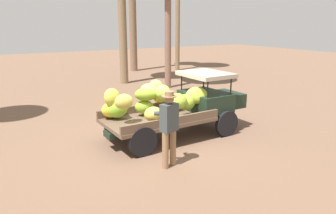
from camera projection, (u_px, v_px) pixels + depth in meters
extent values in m
plane|color=brown|center=(159.00, 139.00, 9.33)|extent=(60.00, 60.00, 0.00)
cube|color=black|center=(171.00, 123.00, 9.41)|extent=(4.01, 0.58, 0.16)
cylinder|color=black|center=(194.00, 111.00, 10.82)|extent=(0.78, 0.17, 0.77)
cylinder|color=black|center=(227.00, 124.00, 9.51)|extent=(0.78, 0.17, 0.77)
cylinder|color=black|center=(117.00, 125.00, 9.38)|extent=(0.78, 0.17, 0.77)
cylinder|color=black|center=(143.00, 142.00, 8.07)|extent=(0.78, 0.17, 0.77)
cube|color=brown|center=(158.00, 119.00, 9.13)|extent=(3.06, 1.82, 0.10)
cube|color=brown|center=(144.00, 108.00, 9.75)|extent=(3.00, 0.18, 0.22)
cube|color=brown|center=(173.00, 121.00, 8.44)|extent=(3.00, 0.18, 0.22)
cube|color=black|center=(205.00, 101.00, 9.92)|extent=(1.15, 1.56, 0.55)
cube|color=black|center=(227.00, 99.00, 10.40)|extent=(0.74, 1.09, 0.44)
cylinder|color=black|center=(204.00, 79.00, 10.54)|extent=(0.04, 0.04, 0.55)
cylinder|color=black|center=(231.00, 85.00, 9.48)|extent=(0.04, 0.04, 0.55)
cylinder|color=black|center=(182.00, 81.00, 10.09)|extent=(0.04, 0.04, 0.55)
cylinder|color=black|center=(208.00, 88.00, 9.03)|extent=(0.04, 0.04, 0.55)
cube|color=#AEA18A|center=(206.00, 74.00, 9.71)|extent=(1.27, 1.56, 0.12)
ellipsoid|color=yellow|center=(160.00, 94.00, 9.48)|extent=(0.78, 0.74, 0.58)
ellipsoid|color=#88C330|center=(118.00, 110.00, 8.88)|extent=(0.59, 0.51, 0.54)
ellipsoid|color=#8EBB32|center=(179.00, 101.00, 8.83)|extent=(0.79, 0.79, 0.54)
ellipsoid|color=#8BAF2D|center=(146.00, 94.00, 9.12)|extent=(0.78, 0.67, 0.46)
ellipsoid|color=gold|center=(112.00, 97.00, 8.82)|extent=(0.69, 0.64, 0.56)
ellipsoid|color=gold|center=(124.00, 102.00, 8.43)|extent=(0.54, 0.48, 0.50)
ellipsoid|color=#8EB82F|center=(144.00, 107.00, 9.24)|extent=(0.62, 0.51, 0.42)
ellipsoid|color=gold|center=(156.00, 88.00, 9.54)|extent=(0.66, 0.68, 0.60)
ellipsoid|color=#C9B94F|center=(149.00, 92.00, 9.23)|extent=(0.73, 0.73, 0.53)
ellipsoid|color=#ACC939|center=(186.00, 102.00, 9.15)|extent=(0.73, 0.74, 0.60)
ellipsoid|color=gold|center=(115.00, 104.00, 8.89)|extent=(0.67, 0.67, 0.40)
ellipsoid|color=gold|center=(153.00, 114.00, 8.36)|extent=(0.69, 0.70, 0.44)
ellipsoid|color=#A9D149|center=(162.00, 92.00, 9.19)|extent=(0.45, 0.58, 0.54)
ellipsoid|color=yellow|center=(112.00, 110.00, 8.95)|extent=(0.68, 0.63, 0.59)
ellipsoid|color=#BED33C|center=(197.00, 96.00, 9.36)|extent=(0.78, 0.68, 0.58)
ellipsoid|color=#B4CB34|center=(176.00, 100.00, 9.79)|extent=(0.80, 0.73, 0.50)
cylinder|color=#916C49|center=(165.00, 150.00, 7.39)|extent=(0.15, 0.15, 0.88)
cylinder|color=#916C49|center=(173.00, 147.00, 7.58)|extent=(0.15, 0.15, 0.88)
cube|color=#3E4649|center=(169.00, 118.00, 7.29)|extent=(0.45, 0.35, 0.64)
cylinder|color=#3E4649|center=(163.00, 114.00, 7.26)|extent=(0.39, 0.31, 0.10)
cylinder|color=#3E4649|center=(169.00, 112.00, 7.40)|extent=(0.24, 0.41, 0.10)
sphere|color=#906749|center=(169.00, 99.00, 7.18)|extent=(0.22, 0.22, 0.22)
cylinder|color=#94704E|center=(169.00, 96.00, 7.16)|extent=(0.34, 0.34, 0.02)
cylinder|color=#94704E|center=(169.00, 94.00, 7.15)|extent=(0.20, 0.20, 0.10)
cylinder|color=#7E5B4B|center=(168.00, 25.00, 15.92)|extent=(0.32, 0.32, 6.32)
cylinder|color=#81674A|center=(122.00, 15.00, 16.99)|extent=(0.44, 0.44, 7.32)
cylinder|color=#886A4A|center=(178.00, 17.00, 21.83)|extent=(0.31, 0.31, 7.26)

